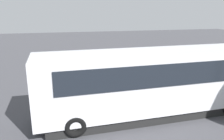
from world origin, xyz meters
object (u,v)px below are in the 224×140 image
Objects in this scene: parked_motorcycle_silver at (123,93)px; stunt_motorcycle at (88,63)px; spectator_left at (124,80)px; spectator_far_left at (146,79)px; spectator_centre at (106,82)px; tour_bus at (151,83)px.

stunt_motorcycle is (1.20, -5.97, 0.53)m from parked_motorcycle_silver.
spectator_left is 5.39m from stunt_motorcycle.
spectator_far_left is 1.07× the size of spectator_left.
stunt_motorcycle is at bearing -86.63° from spectator_centre.
spectator_far_left is (-0.78, -2.44, -0.57)m from tour_bus.
stunt_motorcycle is (2.01, -7.88, -0.64)m from tour_bus.
spectator_centre reaches higher than spectator_left.
parked_motorcycle_silver is at bearing 68.98° from spectator_left.
spectator_far_left is at bearing 168.47° from spectator_left.
spectator_centre is at bearing 7.22° from spectator_left.
stunt_motorcycle reaches higher than spectator_left.
stunt_motorcycle is at bearing -73.78° from spectator_left.
spectator_centre is at bearing 93.37° from stunt_motorcycle.
stunt_motorcycle is at bearing -62.78° from spectator_far_left.
spectator_centre is at bearing -2.59° from spectator_far_left.
tour_bus is 6.58× the size of spectator_left.
tour_bus is at bearing 100.58° from spectator_left.
spectator_left is at bearing -11.53° from spectator_far_left.
tour_bus is 6.49× the size of spectator_centre.
stunt_motorcycle is (0.31, -5.32, -0.01)m from spectator_centre.
spectator_far_left is at bearing -107.82° from tour_bus.
spectator_centre reaches higher than parked_motorcycle_silver.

